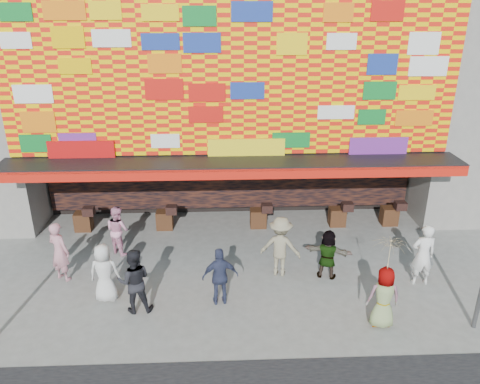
{
  "coord_description": "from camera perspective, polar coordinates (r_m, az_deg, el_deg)",
  "views": [
    {
      "loc": [
        -0.35,
        -11.23,
        7.96
      ],
      "look_at": [
        0.21,
        2.0,
        2.5
      ],
      "focal_mm": 35.0,
      "sensor_mm": 36.0,
      "label": 1
    }
  ],
  "objects": [
    {
      "name": "ped_c",
      "position": [
        13.14,
        -12.76,
        -10.53
      ],
      "size": [
        0.97,
        0.79,
        1.87
      ],
      "primitive_type": "imported",
      "rotation": [
        0.0,
        0.0,
        3.23
      ],
      "color": "black",
      "rests_on": "ground"
    },
    {
      "name": "shop_building",
      "position": [
        19.6,
        -1.41,
        14.41
      ],
      "size": [
        15.2,
        9.4,
        10.0
      ],
      "color": "gray",
      "rests_on": "ground"
    },
    {
      "name": "ground",
      "position": [
        13.77,
        -0.52,
        -12.9
      ],
      "size": [
        90.0,
        90.0,
        0.0
      ],
      "primitive_type": "plane",
      "color": "slate",
      "rests_on": "ground"
    },
    {
      "name": "ped_a",
      "position": [
        13.82,
        -16.18,
        -9.45
      ],
      "size": [
        0.88,
        0.6,
        1.75
      ],
      "primitive_type": "imported",
      "rotation": [
        0.0,
        0.0,
        3.09
      ],
      "color": "silver",
      "rests_on": "ground"
    },
    {
      "name": "ped_i",
      "position": [
        16.18,
        -14.67,
        -4.49
      ],
      "size": [
        1.04,
        1.01,
        1.68
      ],
      "primitive_type": "imported",
      "rotation": [
        0.0,
        0.0,
        2.46
      ],
      "color": "pink",
      "rests_on": "ground"
    },
    {
      "name": "ped_f",
      "position": [
        14.58,
        10.64,
        -7.47
      ],
      "size": [
        1.54,
        0.93,
        1.58
      ],
      "primitive_type": "imported",
      "rotation": [
        0.0,
        0.0,
        2.8
      ],
      "color": "gray",
      "rests_on": "ground"
    },
    {
      "name": "ped_b",
      "position": [
        15.16,
        -21.15,
        -6.79
      ],
      "size": [
        0.83,
        0.73,
        1.9
      ],
      "primitive_type": "imported",
      "rotation": [
        0.0,
        0.0,
        2.64
      ],
      "color": "#BD7A88",
      "rests_on": "ground"
    },
    {
      "name": "parasol",
      "position": [
        12.24,
        17.78,
        -7.26
      ],
      "size": [
        1.03,
        1.04,
        1.8
      ],
      "color": "#F9E09D",
      "rests_on": "ground"
    },
    {
      "name": "ped_d",
      "position": [
        14.45,
        4.94,
        -6.63
      ],
      "size": [
        1.4,
        1.03,
        1.93
      ],
      "primitive_type": "imported",
      "rotation": [
        0.0,
        0.0,
        2.87
      ],
      "color": "gray",
      "rests_on": "ground"
    },
    {
      "name": "ped_e",
      "position": [
        13.16,
        -2.42,
        -10.25
      ],
      "size": [
        1.05,
        0.54,
        1.73
      ],
      "primitive_type": "imported",
      "rotation": [
        0.0,
        0.0,
        3.26
      ],
      "color": "#313756",
      "rests_on": "ground"
    },
    {
      "name": "ped_h",
      "position": [
        14.96,
        21.42,
        -7.15
      ],
      "size": [
        0.71,
        0.47,
        1.94
      ],
      "primitive_type": "imported",
      "rotation": [
        0.0,
        0.0,
        3.15
      ],
      "color": "silver",
      "rests_on": "ground"
    },
    {
      "name": "ped_g",
      "position": [
        12.89,
        17.11,
        -12.17
      ],
      "size": [
        0.86,
        0.59,
        1.71
      ],
      "primitive_type": "imported",
      "rotation": [
        0.0,
        0.0,
        3.09
      ],
      "color": "gray",
      "rests_on": "ground"
    }
  ]
}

